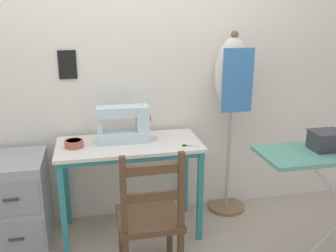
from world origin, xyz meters
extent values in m
plane|color=tan|center=(0.00, 0.00, 0.00)|extent=(14.00, 14.00, 0.00)
cube|color=silver|center=(0.00, 0.58, 1.27)|extent=(10.00, 0.05, 2.55)
cube|color=black|center=(-0.41, 0.55, 1.29)|extent=(0.13, 0.01, 0.21)
cube|color=silver|center=(0.00, 0.26, 0.73)|extent=(1.06, 0.51, 0.02)
cube|color=teal|center=(0.00, 0.04, 0.70)|extent=(0.98, 0.03, 0.04)
cube|color=teal|center=(-0.49, 0.04, 0.36)|extent=(0.04, 0.04, 0.72)
cube|color=teal|center=(0.49, 0.04, 0.36)|extent=(0.04, 0.04, 0.72)
cube|color=teal|center=(-0.49, 0.47, 0.36)|extent=(0.04, 0.04, 0.72)
cube|color=teal|center=(0.49, 0.47, 0.36)|extent=(0.04, 0.04, 0.72)
cube|color=silver|center=(-0.04, 0.30, 0.78)|extent=(0.38, 0.17, 0.08)
cube|color=silver|center=(0.11, 0.30, 0.91)|extent=(0.09, 0.15, 0.19)
cube|color=silver|center=(-0.06, 0.30, 0.97)|extent=(0.33, 0.13, 0.07)
cube|color=silver|center=(-0.21, 0.30, 0.88)|extent=(0.04, 0.10, 0.12)
cylinder|color=#B22D2D|center=(0.16, 0.30, 0.91)|extent=(0.02, 0.06, 0.06)
cylinder|color=#99999E|center=(0.11, 0.30, 1.02)|extent=(0.01, 0.01, 0.02)
cylinder|color=#B25647|center=(-0.40, 0.25, 0.77)|extent=(0.13, 0.13, 0.05)
cylinder|color=brown|center=(-0.40, 0.25, 0.79)|extent=(0.11, 0.11, 0.01)
cube|color=silver|center=(0.44, 0.09, 0.74)|extent=(0.09, 0.03, 0.00)
cube|color=silver|center=(0.44, 0.08, 0.74)|extent=(0.08, 0.05, 0.00)
torus|color=black|center=(0.38, 0.11, 0.74)|extent=(0.03, 0.03, 0.01)
torus|color=black|center=(0.39, 0.11, 0.74)|extent=(0.03, 0.03, 0.01)
cylinder|color=silver|center=(0.20, 0.28, 0.76)|extent=(0.03, 0.03, 0.03)
cylinder|color=beige|center=(0.20, 0.28, 0.77)|extent=(0.04, 0.04, 0.00)
cylinder|color=beige|center=(0.20, 0.28, 0.74)|extent=(0.04, 0.04, 0.00)
cube|color=#513823|center=(0.06, -0.26, 0.40)|extent=(0.40, 0.38, 0.04)
cube|color=#513823|center=(-0.11, -0.10, 0.19)|extent=(0.04, 0.04, 0.38)
cube|color=#513823|center=(0.23, -0.10, 0.19)|extent=(0.04, 0.04, 0.38)
cube|color=#513823|center=(-0.11, -0.42, 0.66)|extent=(0.04, 0.04, 0.48)
cube|color=#513823|center=(0.23, -0.42, 0.66)|extent=(0.04, 0.04, 0.48)
cube|color=#513823|center=(0.06, -0.42, 0.81)|extent=(0.34, 0.02, 0.06)
cube|color=#513823|center=(0.06, -0.42, 0.64)|extent=(0.34, 0.02, 0.06)
cube|color=#93999E|center=(-0.81, 0.27, 0.34)|extent=(0.39, 0.49, 0.68)
cube|color=gray|center=(-0.81, 0.02, 0.49)|extent=(0.36, 0.01, 0.24)
cube|color=#333338|center=(-0.81, 0.01, 0.49)|extent=(0.10, 0.01, 0.02)
cube|color=gray|center=(-0.81, 0.02, 0.19)|extent=(0.36, 0.01, 0.24)
cube|color=#333338|center=(-0.81, 0.01, 0.19)|extent=(0.10, 0.01, 0.02)
cylinder|color=#846647|center=(0.86, 0.44, 0.01)|extent=(0.32, 0.32, 0.03)
cylinder|color=#ADA89E|center=(0.86, 0.44, 0.51)|extent=(0.03, 0.03, 0.95)
ellipsoid|color=beige|center=(0.86, 0.44, 1.19)|extent=(0.29, 0.21, 0.59)
sphere|color=brown|center=(0.86, 0.44, 1.50)|extent=(0.06, 0.06, 0.06)
cube|color=teal|center=(0.86, 0.33, 1.16)|extent=(0.25, 0.01, 0.50)
cube|color=#333338|center=(1.13, -0.46, 0.92)|extent=(0.18, 0.15, 0.11)
cube|color=#38383D|center=(1.13, -0.46, 0.97)|extent=(0.19, 0.15, 0.01)
camera|label=1|loc=(-0.27, -2.35, 1.66)|focal=40.00mm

